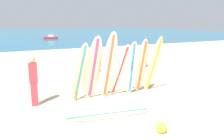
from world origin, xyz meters
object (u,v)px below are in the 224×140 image
object	(u,v)px
surfboard_leaning_center_left	(109,66)
surfboard_leaning_center	(120,71)
beach_ball	(161,127)
surfboard_leaning_center_right	(132,68)
surfboard_leaning_right	(141,66)
surfboard_leaning_left	(93,69)
surfboard_rack	(116,76)
surfboard_lying_on_sand	(109,114)
beachgoer_standing	(33,79)
surfboard_leaning_far_right	(153,64)
small_boat_offshore	(51,37)
surfboard_leaning_far_left	(80,73)

from	to	relation	value
surfboard_leaning_center_left	surfboard_leaning_center	size ratio (longest dim) A/B	1.22
beach_ball	surfboard_leaning_center_right	bearing A→B (deg)	71.50
surfboard_leaning_center_left	surfboard_leaning_right	bearing A→B (deg)	7.32
surfboard_leaning_left	surfboard_leaning_center	xyz separation A→B (m)	(1.01, -0.05, -0.16)
surfboard_leaning_center_right	surfboard_rack	bearing A→B (deg)	144.36
surfboard_lying_on_sand	beachgoer_standing	xyz separation A→B (m)	(-1.78, 1.89, 0.88)
beach_ball	surfboard_leaning_center_left	bearing A→B (deg)	90.49
surfboard_leaning_left	surfboard_leaning_center	size ratio (longest dim) A/B	1.16
beachgoer_standing	beach_ball	bearing A→B (deg)	-54.67
surfboard_leaning_right	surfboard_leaning_far_right	distance (m)	0.48
surfboard_leaning_left	surfboard_lying_on_sand	bearing A→B (deg)	-95.31
surfboard_leaning_left	surfboard_leaning_right	size ratio (longest dim) A/B	1.08
surfboard_lying_on_sand	beach_ball	size ratio (longest dim) A/B	9.79
small_boat_offshore	beachgoer_standing	bearing A→B (deg)	-103.95
surfboard_leaning_center_left	surfboard_leaning_far_right	size ratio (longest dim) A/B	1.09
surfboard_rack	surfboard_leaning_right	distance (m)	1.08
surfboard_rack	surfboard_leaning_far_left	world-z (taller)	surfboard_leaning_far_left
surfboard_leaning_center_left	surfboard_lying_on_sand	bearing A→B (deg)	-116.78
surfboard_leaning_center_right	small_boat_offshore	size ratio (longest dim) A/B	0.86
surfboard_leaning_left	beachgoer_standing	world-z (taller)	surfboard_leaning_left
surfboard_rack	surfboard_leaning_center	world-z (taller)	surfboard_leaning_center
surfboard_leaning_center_right	surfboard_lying_on_sand	size ratio (longest dim) A/B	0.75
surfboard_rack	surfboard_leaning_right	size ratio (longest dim) A/B	1.55
surfboard_rack	surfboard_leaning_left	world-z (taller)	surfboard_leaning_left
surfboard_leaning_left	small_boat_offshore	world-z (taller)	surfboard_leaning_left
small_boat_offshore	surfboard_rack	bearing A→B (deg)	-98.78
surfboard_leaning_center_left	surfboard_leaning_center_right	distance (m)	1.04
surfboard_leaning_center_right	surfboard_leaning_far_right	size ratio (longest dim) A/B	0.92
surfboard_rack	beach_ball	bearing A→B (deg)	-98.66
surfboard_leaning_center	surfboard_leaning_far_right	xyz separation A→B (m)	(1.47, -0.06, 0.12)
surfboard_rack	beachgoer_standing	world-z (taller)	beachgoer_standing
surfboard_leaning_left	surfboard_lying_on_sand	world-z (taller)	surfboard_leaning_left
surfboard_leaning_center	surfboard_leaning_center_right	world-z (taller)	surfboard_leaning_center_right
surfboard_leaning_center	small_boat_offshore	size ratio (longest dim) A/B	0.83
surfboard_lying_on_sand	small_boat_offshore	bearing A→B (deg)	79.72
surfboard_rack	surfboard_leaning_center_left	size ratio (longest dim) A/B	1.36
surfboard_leaning_right	beachgoer_standing	world-z (taller)	surfboard_leaning_right
surfboard_leaning_center	beachgoer_standing	bearing A→B (deg)	170.28
beachgoer_standing	surfboard_leaning_center_right	bearing A→B (deg)	-8.39
surfboard_leaning_right	beachgoer_standing	distance (m)	3.97
beachgoer_standing	small_boat_offshore	world-z (taller)	beachgoer_standing
surfboard_leaning_center	beach_ball	size ratio (longest dim) A/B	7.11
surfboard_leaning_far_right	surfboard_leaning_center_left	bearing A→B (deg)	-178.72
surfboard_leaning_far_left	surfboard_leaning_left	bearing A→B (deg)	-2.28
surfboard_leaning_center	surfboard_lying_on_sand	bearing A→B (deg)	-129.52
surfboard_leaning_far_left	surfboard_lying_on_sand	distance (m)	1.81
surfboard_leaning_center	surfboard_leaning_left	bearing A→B (deg)	177.37
surfboard_leaning_right	beachgoer_standing	size ratio (longest dim) A/B	1.28
surfboard_leaning_far_left	surfboard_lying_on_sand	size ratio (longest dim) A/B	0.77
beachgoer_standing	beach_ball	size ratio (longest dim) A/B	5.92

